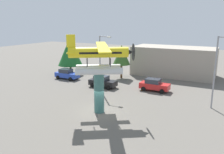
{
  "coord_description": "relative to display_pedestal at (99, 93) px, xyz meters",
  "views": [
    {
      "loc": [
        12.45,
        -20.59,
        9.68
      ],
      "look_at": [
        0.0,
        3.0,
        3.33
      ],
      "focal_mm": 37.24,
      "sensor_mm": 36.0,
      "label": 1
    }
  ],
  "objects": [
    {
      "name": "car_mid_black",
      "position": [
        -4.69,
        8.81,
        -1.34
      ],
      "size": [
        4.2,
        2.02,
        1.76
      ],
      "color": "black",
      "rests_on": "ground"
    },
    {
      "name": "ground_plane",
      "position": [
        0.0,
        0.0,
        -2.22
      ],
      "size": [
        140.0,
        140.0,
        0.0
      ],
      "primitive_type": "plane",
      "color": "#605B54"
    },
    {
      "name": "streetlight_primary",
      "position": [
        -3.95,
        7.24,
        2.33
      ],
      "size": [
        1.84,
        0.28,
        7.83
      ],
      "color": "gray",
      "rests_on": "ground"
    },
    {
      "name": "display_pedestal",
      "position": [
        0.0,
        0.0,
        0.0
      ],
      "size": [
        1.1,
        1.1,
        4.44
      ],
      "primitive_type": "cylinder",
      "color": "#386B66",
      "rests_on": "ground"
    },
    {
      "name": "streetlight_secondary",
      "position": [
        10.98,
        7.05,
        2.52
      ],
      "size": [
        1.84,
        0.28,
        8.2
      ],
      "color": "gray",
      "rests_on": "ground"
    },
    {
      "name": "tree_west",
      "position": [
        -14.43,
        13.66,
        2.06
      ],
      "size": [
        4.51,
        4.51,
        6.8
      ],
      "color": "brown",
      "rests_on": "ground"
    },
    {
      "name": "tree_east",
      "position": [
        -4.73,
        15.49,
        1.87
      ],
      "size": [
        3.02,
        3.02,
        5.8
      ],
      "color": "brown",
      "rests_on": "ground"
    },
    {
      "name": "storefront_building",
      "position": [
        2.77,
        22.0,
        0.4
      ],
      "size": [
        14.51,
        6.76,
        5.25
      ],
      "primitive_type": "cube",
      "color": "#9E9384",
      "rests_on": "ground"
    },
    {
      "name": "car_far_red",
      "position": [
        2.82,
        10.63,
        -1.34
      ],
      "size": [
        4.2,
        2.02,
        1.76
      ],
      "color": "red",
      "rests_on": "ground"
    },
    {
      "name": "floatplane_monument",
      "position": [
        0.11,
        0.07,
        3.89
      ],
      "size": [
        7.02,
        9.34,
        4.0
      ],
      "rotation": [
        0.0,
        0.0,
        0.57
      ],
      "color": "silver",
      "rests_on": "display_pedestal"
    },
    {
      "name": "car_near_blue",
      "position": [
        -12.78,
        10.44,
        -1.34
      ],
      "size": [
        4.2,
        2.02,
        1.76
      ],
      "color": "#2847B7",
      "rests_on": "ground"
    }
  ]
}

